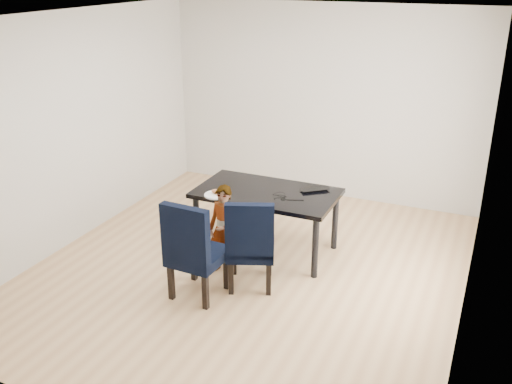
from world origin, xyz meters
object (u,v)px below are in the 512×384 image
at_px(child, 224,230).
at_px(laptop, 313,188).
at_px(dining_table, 266,221).
at_px(chair_right, 251,241).
at_px(chair_left, 198,248).
at_px(plate, 216,195).

bearing_deg(child, laptop, 59.37).
height_order(dining_table, chair_right, chair_right).
height_order(dining_table, chair_left, chair_left).
bearing_deg(child, chair_right, -13.23).
distance_m(chair_right, plate, 0.79).
height_order(chair_left, child, chair_left).
xyz_separation_m(chair_left, plate, (-0.21, 0.81, 0.23)).
relative_size(chair_right, plate, 3.70).
xyz_separation_m(chair_left, child, (0.03, 0.51, -0.03)).
height_order(child, laptop, child).
relative_size(chair_right, laptop, 3.06).
distance_m(dining_table, plate, 0.70).
distance_m(child, plate, 0.46).
xyz_separation_m(dining_table, chair_right, (0.15, -0.78, 0.13)).
bearing_deg(child, dining_table, 77.14).
height_order(chair_left, laptop, chair_left).
distance_m(dining_table, child, 0.70).
xyz_separation_m(chair_left, chair_right, (0.40, 0.38, -0.02)).
height_order(chair_left, plate, chair_left).
bearing_deg(laptop, chair_left, 24.44).
height_order(chair_right, laptop, chair_right).
distance_m(chair_left, plate, 0.87).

